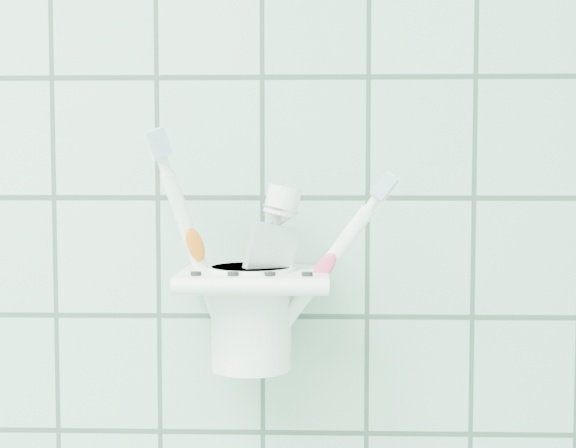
% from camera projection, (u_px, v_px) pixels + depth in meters
% --- Properties ---
extents(holder_bracket, '(0.13, 0.10, 0.04)m').
position_uv_depth(holder_bracket, '(255.00, 281.00, 0.68)').
color(holder_bracket, white).
rests_on(holder_bracket, wall_back).
extents(cup, '(0.08, 0.08, 0.09)m').
position_uv_depth(cup, '(251.00, 313.00, 0.69)').
color(cup, white).
rests_on(cup, holder_bracket).
extents(toothbrush_pink, '(0.07, 0.04, 0.20)m').
position_uv_depth(toothbrush_pink, '(232.00, 238.00, 0.68)').
color(toothbrush_pink, white).
rests_on(toothbrush_pink, cup).
extents(toothbrush_blue, '(0.03, 0.09, 0.21)m').
position_uv_depth(toothbrush_blue, '(259.00, 232.00, 0.68)').
color(toothbrush_blue, white).
rests_on(toothbrush_blue, cup).
extents(toothbrush_orange, '(0.11, 0.03, 0.18)m').
position_uv_depth(toothbrush_orange, '(258.00, 246.00, 0.68)').
color(toothbrush_orange, white).
rests_on(toothbrush_orange, cup).
extents(toothpaste_tube, '(0.07, 0.04, 0.16)m').
position_uv_depth(toothpaste_tube, '(246.00, 259.00, 0.67)').
color(toothpaste_tube, silver).
rests_on(toothpaste_tube, cup).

